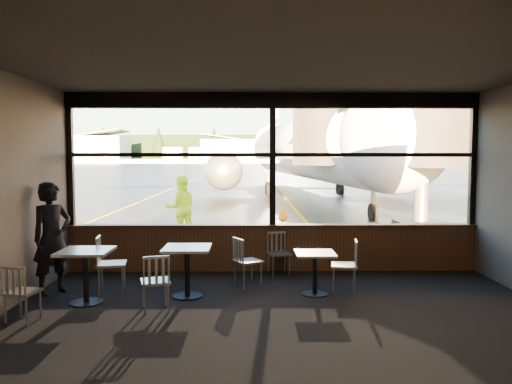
{
  "coord_description": "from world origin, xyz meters",
  "views": [
    {
      "loc": [
        -0.45,
        -9.77,
        2.25
      ],
      "look_at": [
        -0.31,
        1.0,
        1.5
      ],
      "focal_mm": 35.0,
      "sensor_mm": 36.0,
      "label": 1
    }
  ],
  "objects_px": {
    "chair_mid_w": "(112,265)",
    "cone_nose": "(283,212)",
    "cafe_table_near": "(315,274)",
    "chair_left_s": "(23,293)",
    "airliner": "(308,105)",
    "chair_near_e": "(344,266)",
    "cafe_table_left": "(86,277)",
    "chair_near_w": "(248,262)",
    "passenger": "(52,238)",
    "cafe_table_mid": "(187,272)",
    "jet_bridge": "(382,154)",
    "chair_near_n": "(279,254)",
    "ground_crew": "(181,208)",
    "chair_mid_s": "(155,282)"
  },
  "relations": [
    {
      "from": "jet_bridge",
      "to": "chair_near_w",
      "type": "distance_m",
      "value": 8.1
    },
    {
      "from": "ground_crew",
      "to": "cafe_table_mid",
      "type": "bearing_deg",
      "value": 79.9
    },
    {
      "from": "chair_near_n",
      "to": "chair_left_s",
      "type": "height_order",
      "value": "chair_near_n"
    },
    {
      "from": "cafe_table_left",
      "to": "chair_mid_s",
      "type": "height_order",
      "value": "chair_mid_s"
    },
    {
      "from": "cafe_table_left",
      "to": "chair_mid_w",
      "type": "distance_m",
      "value": 0.64
    },
    {
      "from": "cafe_table_left",
      "to": "chair_left_s",
      "type": "bearing_deg",
      "value": -125.73
    },
    {
      "from": "ground_crew",
      "to": "cafe_table_near",
      "type": "bearing_deg",
      "value": 99.33
    },
    {
      "from": "chair_near_n",
      "to": "passenger",
      "type": "relative_size",
      "value": 0.45
    },
    {
      "from": "chair_mid_s",
      "to": "chair_mid_w",
      "type": "relative_size",
      "value": 0.89
    },
    {
      "from": "chair_near_e",
      "to": "passenger",
      "type": "distance_m",
      "value": 4.85
    },
    {
      "from": "cafe_table_near",
      "to": "chair_near_w",
      "type": "xyz_separation_m",
      "value": [
        -1.1,
        0.53,
        0.09
      ]
    },
    {
      "from": "chair_near_n",
      "to": "ground_crew",
      "type": "height_order",
      "value": "ground_crew"
    },
    {
      "from": "chair_mid_w",
      "to": "chair_near_w",
      "type": "bearing_deg",
      "value": 90.34
    },
    {
      "from": "airliner",
      "to": "chair_near_e",
      "type": "height_order",
      "value": "airliner"
    },
    {
      "from": "passenger",
      "to": "cone_nose",
      "type": "relative_size",
      "value": 3.84
    },
    {
      "from": "jet_bridge",
      "to": "cone_nose",
      "type": "height_order",
      "value": "jet_bridge"
    },
    {
      "from": "cafe_table_near",
      "to": "cone_nose",
      "type": "height_order",
      "value": "cafe_table_near"
    },
    {
      "from": "airliner",
      "to": "chair_mid_s",
      "type": "xyz_separation_m",
      "value": [
        -4.79,
        -22.05,
        -4.86
      ]
    },
    {
      "from": "chair_mid_w",
      "to": "cone_nose",
      "type": "distance_m",
      "value": 10.51
    },
    {
      "from": "chair_near_w",
      "to": "passenger",
      "type": "height_order",
      "value": "passenger"
    },
    {
      "from": "cafe_table_left",
      "to": "chair_near_n",
      "type": "height_order",
      "value": "cafe_table_left"
    },
    {
      "from": "airliner",
      "to": "chair_near_e",
      "type": "distance_m",
      "value": 21.69
    },
    {
      "from": "chair_left_s",
      "to": "chair_near_e",
      "type": "bearing_deg",
      "value": 28.33
    },
    {
      "from": "chair_near_n",
      "to": "chair_left_s",
      "type": "xyz_separation_m",
      "value": [
        -3.67,
        -2.63,
        -0.01
      ]
    },
    {
      "from": "airliner",
      "to": "cafe_table_mid",
      "type": "distance_m",
      "value": 22.32
    },
    {
      "from": "chair_near_e",
      "to": "chair_near_w",
      "type": "relative_size",
      "value": 1.01
    },
    {
      "from": "chair_near_e",
      "to": "passenger",
      "type": "xyz_separation_m",
      "value": [
        -4.82,
        -0.02,
        0.48
      ]
    },
    {
      "from": "chair_left_s",
      "to": "airliner",
      "type": "bearing_deg",
      "value": 85.15
    },
    {
      "from": "passenger",
      "to": "chair_near_n",
      "type": "bearing_deg",
      "value": -33.33
    },
    {
      "from": "cafe_table_near",
      "to": "cafe_table_left",
      "type": "xyz_separation_m",
      "value": [
        -3.58,
        -0.45,
        0.07
      ]
    },
    {
      "from": "jet_bridge",
      "to": "cone_nose",
      "type": "relative_size",
      "value": 22.42
    },
    {
      "from": "chair_mid_s",
      "to": "chair_near_e",
      "type": "bearing_deg",
      "value": 2.19
    },
    {
      "from": "jet_bridge",
      "to": "cafe_table_mid",
      "type": "distance_m",
      "value": 9.13
    },
    {
      "from": "chair_near_e",
      "to": "ground_crew",
      "type": "distance_m",
      "value": 6.33
    },
    {
      "from": "cafe_table_left",
      "to": "chair_mid_s",
      "type": "bearing_deg",
      "value": -18.28
    },
    {
      "from": "cafe_table_left",
      "to": "chair_near_n",
      "type": "bearing_deg",
      "value": 30.44
    },
    {
      "from": "cafe_table_mid",
      "to": "chair_near_n",
      "type": "xyz_separation_m",
      "value": [
        1.56,
        1.46,
        0.01
      ]
    },
    {
      "from": "cafe_table_near",
      "to": "chair_left_s",
      "type": "distance_m",
      "value": 4.36
    },
    {
      "from": "jet_bridge",
      "to": "chair_near_e",
      "type": "distance_m",
      "value": 7.76
    },
    {
      "from": "cafe_table_mid",
      "to": "passenger",
      "type": "distance_m",
      "value": 2.32
    },
    {
      "from": "airliner",
      "to": "cafe_table_left",
      "type": "height_order",
      "value": "airliner"
    },
    {
      "from": "chair_mid_s",
      "to": "chair_mid_w",
      "type": "distance_m",
      "value": 1.32
    },
    {
      "from": "cafe_table_near",
      "to": "chair_near_n",
      "type": "relative_size",
      "value": 0.85
    },
    {
      "from": "chair_left_s",
      "to": "jet_bridge",
      "type": "bearing_deg",
      "value": 61.3
    },
    {
      "from": "airliner",
      "to": "chair_mid_w",
      "type": "height_order",
      "value": "airliner"
    },
    {
      "from": "cone_nose",
      "to": "ground_crew",
      "type": "bearing_deg",
      "value": -123.85
    },
    {
      "from": "cafe_table_near",
      "to": "jet_bridge",
      "type": "bearing_deg",
      "value": 67.64
    },
    {
      "from": "cafe_table_near",
      "to": "cafe_table_left",
      "type": "relative_size",
      "value": 0.84
    },
    {
      "from": "chair_mid_w",
      "to": "cafe_table_mid",
      "type": "bearing_deg",
      "value": 69.84
    },
    {
      "from": "airliner",
      "to": "chair_left_s",
      "type": "relative_size",
      "value": 42.88
    }
  ]
}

